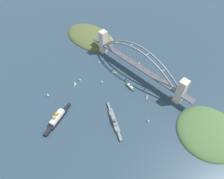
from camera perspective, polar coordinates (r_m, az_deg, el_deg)
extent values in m
plane|color=#283D4C|center=(453.03, 7.22, 4.88)|extent=(1400.00, 1400.00, 0.00)
cube|color=beige|center=(398.31, 19.84, -0.56)|extent=(14.68, 17.04, 59.67)
cube|color=beige|center=(489.85, -2.61, 14.02)|extent=(14.68, 17.04, 59.67)
cube|color=#47474C|center=(436.20, 7.53, 7.08)|extent=(208.16, 13.82, 2.40)
cube|color=#47474C|center=(399.58, 21.89, -2.61)|extent=(24.00, 13.82, 2.40)
cube|color=#47474C|center=(505.05, -4.14, 14.41)|extent=(24.00, 13.82, 2.40)
cube|color=gray|center=(403.11, 18.74, 1.32)|extent=(23.55, 1.80, 19.77)
cube|color=gray|center=(397.47, 16.76, 4.45)|extent=(23.24, 1.80, 16.15)
cube|color=gray|center=(396.06, 14.61, 7.25)|extent=(22.85, 1.80, 12.52)
cube|color=gray|center=(398.61, 12.33, 9.63)|extent=(22.38, 1.80, 8.85)
cube|color=gray|center=(404.82, 9.98, 11.54)|extent=(21.83, 1.80, 5.11)
cube|color=gray|center=(414.42, 7.63, 12.94)|extent=(21.83, 1.80, 5.11)
cube|color=gray|center=(427.18, 5.32, 13.85)|extent=(22.38, 1.80, 8.85)
cube|color=gray|center=(442.92, 3.11, 14.28)|extent=(22.85, 1.80, 12.52)
cube|color=gray|center=(461.54, 1.04, 14.28)|extent=(23.24, 1.80, 16.15)
cube|color=gray|center=(482.97, -0.86, 13.89)|extent=(23.55, 1.80, 19.77)
cube|color=gray|center=(394.98, 17.78, 0.36)|extent=(23.55, 1.80, 19.77)
cube|color=gray|center=(389.22, 15.75, 3.54)|extent=(23.24, 1.80, 16.15)
cube|color=gray|center=(387.79, 13.55, 6.39)|extent=(22.85, 1.80, 12.52)
cube|color=gray|center=(390.39, 11.23, 8.83)|extent=(22.38, 1.80, 8.85)
cube|color=gray|center=(396.73, 8.85, 10.78)|extent=(21.83, 1.80, 5.11)
cube|color=gray|center=(406.52, 6.47, 12.22)|extent=(21.83, 1.80, 5.11)
cube|color=gray|center=(419.52, 4.15, 13.15)|extent=(22.38, 1.80, 8.85)
cube|color=gray|center=(435.54, 1.95, 13.61)|extent=(22.85, 1.80, 12.52)
cube|color=gray|center=(454.46, -0.10, 13.62)|extent=(23.24, 1.80, 16.15)
cube|color=gray|center=(476.20, -1.97, 13.25)|extent=(23.55, 1.80, 19.77)
cube|color=gray|center=(403.20, 19.20, -0.79)|extent=(1.40, 12.44, 1.40)
cube|color=gray|center=(391.76, 15.20, 5.51)|extent=(1.40, 12.44, 1.40)
cube|color=gray|center=(396.86, 10.62, 10.31)|extent=(1.40, 12.44, 1.40)
cube|color=gray|center=(416.20, 5.89, 13.16)|extent=(1.40, 12.44, 1.40)
cube|color=gray|center=(447.94, 1.48, 14.05)|extent=(1.40, 12.44, 1.40)
cube|color=gray|center=(491.11, -2.29, 13.31)|extent=(1.40, 12.44, 1.40)
cylinder|color=gray|center=(405.10, 17.52, 2.20)|extent=(0.56, 0.56, 16.08)
cylinder|color=gray|center=(397.01, 16.54, 1.27)|extent=(0.56, 0.56, 16.08)
cylinder|color=gray|center=(406.05, 15.28, 4.47)|extent=(0.56, 0.56, 29.52)
cylinder|color=gray|center=(397.98, 14.26, 3.59)|extent=(0.56, 0.56, 29.52)
cylinder|color=gray|center=(409.55, 13.00, 6.53)|extent=(0.56, 0.56, 39.11)
cylinder|color=gray|center=(401.55, 11.94, 5.69)|extent=(0.56, 0.56, 39.11)
cylinder|color=gray|center=(415.46, 10.70, 8.34)|extent=(0.56, 0.56, 44.87)
cylinder|color=gray|center=(407.58, 9.62, 7.54)|extent=(0.56, 0.56, 44.87)
cylinder|color=gray|center=(423.65, 8.43, 9.88)|extent=(0.56, 0.56, 46.79)
cylinder|color=gray|center=(415.92, 7.32, 9.12)|extent=(0.56, 0.56, 46.79)
cylinder|color=gray|center=(433.97, 6.20, 11.15)|extent=(0.56, 0.56, 44.87)
cylinder|color=gray|center=(426.43, 5.09, 10.43)|extent=(0.56, 0.56, 44.87)
cylinder|color=gray|center=(446.30, 4.05, 12.16)|extent=(0.56, 0.56, 39.11)
cylinder|color=gray|center=(438.97, 2.93, 11.46)|extent=(0.56, 0.56, 39.11)
cylinder|color=gray|center=(460.49, 2.00, 12.90)|extent=(0.56, 0.56, 29.52)
cylinder|color=gray|center=(453.39, 0.88, 12.23)|extent=(0.56, 0.56, 29.52)
cylinder|color=gray|center=(476.45, 0.06, 13.40)|extent=(0.56, 0.56, 16.08)
cylinder|color=gray|center=(469.59, -1.04, 12.75)|extent=(0.56, 0.56, 16.08)
ellipsoid|color=#476638|center=(401.89, 26.77, -11.34)|extent=(116.09, 116.71, 25.97)
ellipsoid|color=#4C562D|center=(560.58, -6.58, 15.30)|extent=(157.78, 99.32, 24.82)
ellipsoid|color=#756B5B|center=(552.55, -1.89, 15.03)|extent=(55.22, 29.80, 13.65)
cube|color=black|center=(384.71, -15.83, -8.44)|extent=(25.28, 47.63, 6.39)
cube|color=black|center=(395.70, -13.20, -5.06)|extent=(10.63, 16.63, 6.39)
cube|color=black|center=(375.98, -18.65, -11.99)|extent=(11.74, 17.01, 6.39)
cube|color=white|center=(378.98, -16.05, -7.90)|extent=(19.98, 36.07, 7.46)
cube|color=white|center=(377.85, -15.37, -6.39)|extent=(10.11, 9.89, 3.20)
cylinder|color=gold|center=(373.70, -16.13, -7.13)|extent=(4.83, 4.83, 6.81)
cylinder|color=gold|center=(371.16, -16.85, -8.03)|extent=(4.83, 4.83, 6.81)
cylinder|color=tan|center=(388.36, -13.58, -4.59)|extent=(0.50, 0.50, 10.00)
cube|color=slate|center=(369.85, 0.61, -9.27)|extent=(49.99, 31.85, 4.21)
cube|color=slate|center=(387.45, -0.93, -5.03)|extent=(17.14, 11.52, 4.21)
cube|color=slate|center=(354.75, 2.33, -13.89)|extent=(17.50, 12.22, 4.21)
cube|color=slate|center=(366.62, 0.61, -8.98)|extent=(26.21, 18.25, 3.26)
cylinder|color=slate|center=(379.01, -0.47, -6.05)|extent=(6.12, 6.12, 2.20)
cylinder|color=slate|center=(356.32, 1.78, -12.17)|extent=(6.12, 6.12, 2.20)
cylinder|color=slate|center=(360.91, 0.62, -8.45)|extent=(0.60, 0.60, 10.00)
cylinder|color=#4C4C51|center=(360.84, 0.87, -9.35)|extent=(4.81, 4.81, 4.40)
cube|color=#23512D|center=(421.33, 5.41, 0.78)|extent=(17.64, 8.69, 2.53)
cube|color=#23512D|center=(426.71, 4.46, 1.73)|extent=(6.24, 5.07, 2.53)
cube|color=#23512D|center=(416.18, 6.38, -0.19)|extent=(6.38, 5.90, 2.53)
cube|color=beige|center=(419.21, 5.43, 1.02)|extent=(16.10, 7.57, 3.02)
cylinder|color=black|center=(417.16, 5.46, 1.26)|extent=(2.41, 2.41, 2.40)
cylinder|color=#B7B7B2|center=(475.45, 7.96, 7.55)|extent=(4.51, 4.37, 0.90)
cylinder|color=#B7B7B2|center=(473.03, 7.98, 7.27)|extent=(4.51, 4.37, 0.90)
cylinder|color=maroon|center=(474.68, 7.97, 7.65)|extent=(0.14, 0.14, 1.39)
cylinder|color=maroon|center=(472.25, 8.00, 7.37)|extent=(0.14, 0.14, 1.39)
ellipsoid|color=silver|center=(472.49, 8.01, 7.64)|extent=(5.73, 5.58, 1.48)
cylinder|color=maroon|center=(472.85, 8.36, 7.62)|extent=(1.55, 1.57, 1.41)
cube|color=silver|center=(472.16, 8.11, 7.69)|extent=(9.52, 9.83, 0.20)
cube|color=silver|center=(472.06, 7.66, 7.66)|extent=(3.95, 4.05, 0.12)
cube|color=maroon|center=(471.15, 7.68, 7.78)|extent=(0.88, 0.85, 1.50)
cube|color=black|center=(377.16, 10.58, -9.33)|extent=(3.43, 5.20, 0.93)
cube|color=black|center=(375.95, 10.16, -9.53)|extent=(1.37, 1.81, 0.93)
cube|color=black|center=(378.39, 10.98, -9.13)|extent=(1.54, 1.87, 0.93)
cylinder|color=tan|center=(373.69, 10.61, -9.05)|extent=(0.16, 0.16, 6.84)
cone|color=white|center=(374.52, 10.78, -8.99)|extent=(5.58, 5.58, 5.47)
cube|color=#234C8C|center=(427.19, -18.65, -1.83)|extent=(3.54, 5.38, 1.04)
cube|color=#234C8C|center=(426.03, -18.93, -2.14)|extent=(1.42, 1.87, 1.04)
cube|color=#234C8C|center=(428.38, -18.38, -1.52)|extent=(1.61, 1.93, 1.04)
cylinder|color=tan|center=(423.56, -18.84, -1.49)|extent=(0.16, 0.16, 8.23)
cone|color=silver|center=(424.38, -18.71, -1.39)|extent=(5.68, 5.68, 6.59)
cube|color=gold|center=(439.69, -9.65, 2.76)|extent=(4.00, 3.58, 1.07)
cube|color=gold|center=(440.35, -9.98, 2.79)|extent=(1.44, 1.33, 1.07)
cube|color=gold|center=(439.05, -9.33, 2.73)|extent=(1.52, 1.44, 1.07)
cylinder|color=tan|center=(436.83, -9.76, 3.12)|extent=(0.16, 0.16, 7.01)
cone|color=white|center=(436.80, -9.61, 3.07)|extent=(5.02, 5.02, 5.61)
cube|color=#234C8C|center=(475.89, -4.00, 8.04)|extent=(3.98, 3.67, 1.02)
cube|color=#234C8C|center=(476.27, -4.29, 8.06)|extent=(1.45, 1.38, 1.02)
cube|color=#234C8C|center=(475.52, -3.70, 8.02)|extent=(1.55, 1.50, 1.02)
cylinder|color=tan|center=(473.87, -4.05, 8.31)|extent=(0.16, 0.16, 5.09)
cone|color=white|center=(473.88, -3.92, 8.28)|extent=(4.80, 4.80, 4.07)
cube|color=#2D6B3D|center=(429.81, -3.15, 2.13)|extent=(4.63, 5.67, 0.84)
cube|color=#2D6B3D|center=(427.70, -3.29, 1.80)|extent=(1.79, 2.03, 0.84)
cube|color=#2D6B3D|center=(431.93, -3.00, 2.46)|extent=(1.99, 2.14, 0.84)
cylinder|color=tan|center=(426.34, -3.19, 2.47)|extent=(0.16, 0.16, 7.74)
cone|color=white|center=(427.56, -3.12, 2.58)|extent=(6.39, 6.39, 6.19)
cube|color=silver|center=(409.32, 10.33, -2.30)|extent=(5.36, 5.61, 0.92)
cube|color=silver|center=(407.14, 10.35, -2.71)|extent=(1.99, 2.05, 0.92)
cube|color=silver|center=(411.52, 10.30, -1.89)|extent=(2.14, 2.19, 0.92)
cylinder|color=tan|center=(405.07, 10.43, -1.92)|extent=(0.16, 0.16, 9.21)
cone|color=silver|center=(406.40, 10.41, -1.78)|extent=(7.09, 7.09, 7.36)
cube|color=gold|center=(432.66, -11.08, 1.40)|extent=(6.00, 7.01, 0.87)
cube|color=gold|center=(430.18, -11.27, 0.98)|extent=(2.30, 2.53, 0.87)
cube|color=gold|center=(435.15, -10.89, 1.82)|extent=(2.53, 2.68, 0.87)
cylinder|color=tan|center=(428.35, -11.21, 1.82)|extent=(0.16, 0.16, 9.89)
cone|color=white|center=(429.82, -11.12, 1.96)|extent=(8.10, 8.10, 7.91)
cube|color=gold|center=(450.09, 0.72, 5.09)|extent=(6.27, 7.04, 1.04)
cube|color=gold|center=(450.63, 1.26, 5.15)|extent=(2.38, 2.56, 1.04)
cube|color=gold|center=(449.58, 0.18, 5.03)|extent=(2.61, 2.72, 1.04)
cylinder|color=tan|center=(446.30, 0.79, 5.58)|extent=(0.16, 0.16, 9.77)
cone|color=white|center=(446.42, 0.55, 5.51)|extent=(8.25, 8.25, 7.81)
cone|color=red|center=(447.73, 0.62, 4.88)|extent=(2.20, 2.20, 2.20)
sphere|color=#F2E566|center=(446.73, 0.63, 5.01)|extent=(0.50, 0.50, 0.50)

